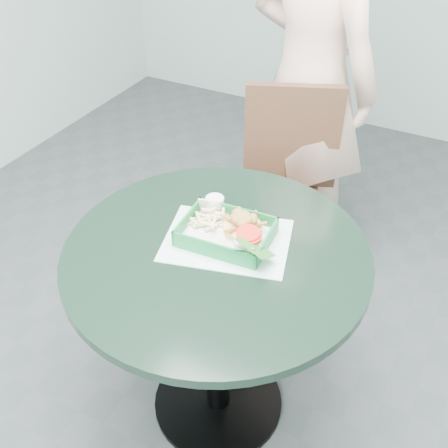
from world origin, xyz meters
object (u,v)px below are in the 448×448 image
at_px(food_basket, 226,240).
at_px(diner_person, 313,43).
at_px(sauce_ramekin, 217,206).
at_px(cafe_table, 217,295).
at_px(dining_chair, 280,182).
at_px(crab_sandwich, 243,228).

bearing_deg(food_basket, diner_person, 96.11).
bearing_deg(sauce_ramekin, cafe_table, -63.11).
xyz_separation_m(cafe_table, dining_chair, (-0.09, 0.75, -0.05)).
distance_m(food_basket, crab_sandwich, 0.06).
height_order(cafe_table, diner_person, diner_person).
bearing_deg(diner_person, food_basket, 115.31).
height_order(food_basket, sauce_ramekin, sauce_ramekin).
height_order(food_basket, crab_sandwich, crab_sandwich).
relative_size(dining_chair, diner_person, 0.45).
xyz_separation_m(cafe_table, crab_sandwich, (0.04, 0.09, 0.22)).
xyz_separation_m(diner_person, food_basket, (0.10, -0.98, -0.27)).
height_order(crab_sandwich, sauce_ramekin, crab_sandwich).
xyz_separation_m(dining_chair, food_basket, (0.10, -0.70, 0.23)).
bearing_deg(crab_sandwich, diner_person, 98.54).
xyz_separation_m(diner_person, sauce_ramekin, (0.02, -0.88, -0.24)).
distance_m(cafe_table, crab_sandwich, 0.24).
bearing_deg(dining_chair, diner_person, 69.57).
xyz_separation_m(dining_chair, crab_sandwich, (0.13, -0.66, 0.27)).
bearing_deg(cafe_table, diner_person, 95.58).
distance_m(cafe_table, diner_person, 1.13).
height_order(dining_chair, diner_person, diner_person).
height_order(dining_chair, crab_sandwich, dining_chair).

